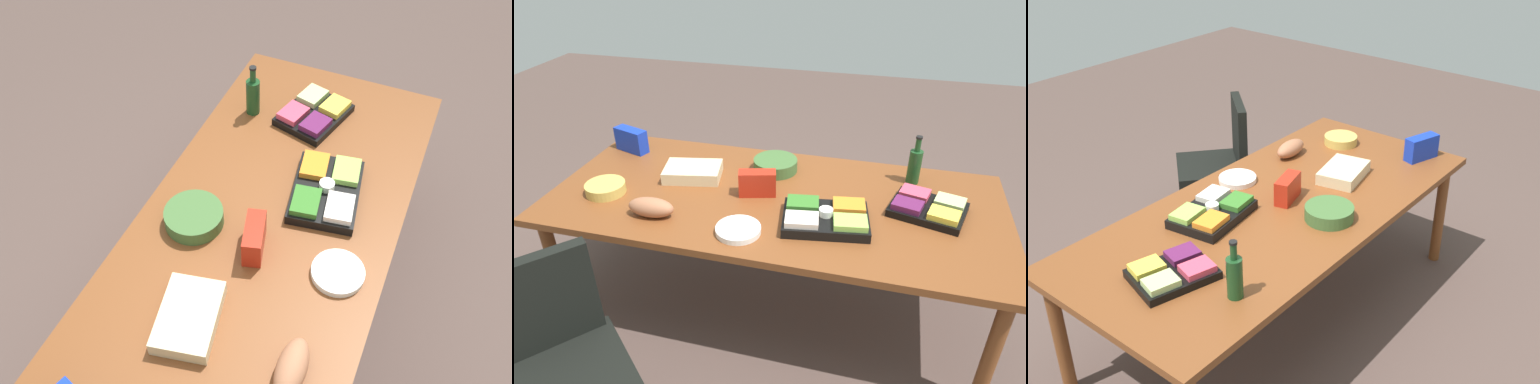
% 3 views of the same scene
% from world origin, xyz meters
% --- Properties ---
extents(ground_plane, '(10.00, 10.00, 0.00)m').
position_xyz_m(ground_plane, '(0.00, 0.00, 0.00)').
color(ground_plane, brown).
extents(conference_table, '(2.44, 1.11, 0.75)m').
position_xyz_m(conference_table, '(0.00, 0.00, 0.69)').
color(conference_table, brown).
rests_on(conference_table, ground).
extents(office_chair, '(0.68, 0.68, 0.91)m').
position_xyz_m(office_chair, '(0.62, 1.07, 0.35)').
color(office_chair, gray).
rests_on(office_chair, ground).
extents(chip_bowl, '(0.25, 0.25, 0.06)m').
position_xyz_m(chip_bowl, '(0.91, 0.19, 0.78)').
color(chip_bowl, gold).
rests_on(chip_bowl, conference_table).
extents(bread_loaf, '(0.24, 0.12, 0.10)m').
position_xyz_m(bread_loaf, '(0.56, 0.34, 0.80)').
color(bread_loaf, '#A86948').
rests_on(bread_loaf, conference_table).
extents(fruit_platter, '(0.42, 0.36, 0.07)m').
position_xyz_m(fruit_platter, '(-0.80, -0.04, 0.78)').
color(fruit_platter, black).
rests_on(fruit_platter, conference_table).
extents(chip_bag_blue, '(0.23, 0.14, 0.15)m').
position_xyz_m(chip_bag_blue, '(1.03, -0.33, 0.83)').
color(chip_bag_blue, '#1534BC').
rests_on(chip_bag_blue, conference_table).
extents(wine_bottle, '(0.07, 0.07, 0.28)m').
position_xyz_m(wine_bottle, '(-0.72, -0.36, 0.86)').
color(wine_bottle, '#19421E').
rests_on(wine_bottle, conference_table).
extents(salad_bowl, '(0.31, 0.31, 0.07)m').
position_xyz_m(salad_bowl, '(0.07, -0.30, 0.79)').
color(salad_bowl, '#3F6632').
rests_on(salad_bowl, conference_table).
extents(veggie_tray, '(0.46, 0.36, 0.09)m').
position_xyz_m(veggie_tray, '(-0.31, 0.19, 0.79)').
color(veggie_tray, black).
rests_on(veggie_tray, conference_table).
extents(sheet_cake, '(0.36, 0.28, 0.07)m').
position_xyz_m(sheet_cake, '(0.51, -0.09, 0.79)').
color(sheet_cake, beige).
rests_on(sheet_cake, conference_table).
extents(chip_bag_red, '(0.21, 0.13, 0.14)m').
position_xyz_m(chip_bag_red, '(0.10, -0.00, 0.82)').
color(chip_bag_red, red).
rests_on(chip_bag_red, conference_table).
extents(paper_plate_stack, '(0.26, 0.26, 0.03)m').
position_xyz_m(paper_plate_stack, '(0.09, 0.37, 0.77)').
color(paper_plate_stack, white).
rests_on(paper_plate_stack, conference_table).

